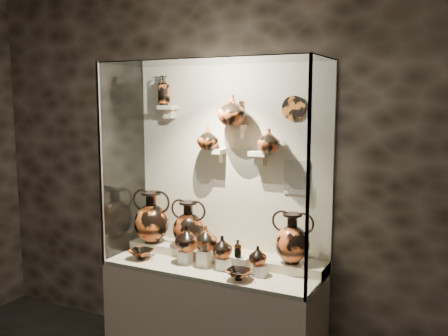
% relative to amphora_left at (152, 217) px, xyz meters
% --- Properties ---
extents(wall_back, '(5.00, 0.02, 3.20)m').
position_rel_amphora_left_xyz_m(wall_back, '(0.65, 0.21, 0.48)').
color(wall_back, '#2C241B').
rests_on(wall_back, ground).
extents(plinth, '(1.70, 0.60, 0.80)m').
position_rel_amphora_left_xyz_m(plinth, '(0.65, -0.11, -0.72)').
color(plinth, beige).
rests_on(plinth, floor).
extents(front_tier, '(1.68, 0.58, 0.03)m').
position_rel_amphora_left_xyz_m(front_tier, '(0.65, -0.11, -0.31)').
color(front_tier, beige).
rests_on(front_tier, plinth).
extents(rear_tier, '(1.70, 0.25, 0.10)m').
position_rel_amphora_left_xyz_m(rear_tier, '(0.65, 0.06, -0.27)').
color(rear_tier, beige).
rests_on(rear_tier, plinth).
extents(back_panel, '(1.70, 0.03, 1.60)m').
position_rel_amphora_left_xyz_m(back_panel, '(0.65, 0.20, 0.48)').
color(back_panel, beige).
rests_on(back_panel, plinth).
extents(glass_front, '(1.70, 0.01, 1.60)m').
position_rel_amphora_left_xyz_m(glass_front, '(0.65, -0.41, 0.48)').
color(glass_front, white).
rests_on(glass_front, plinth).
extents(glass_left, '(0.01, 0.60, 1.60)m').
position_rel_amphora_left_xyz_m(glass_left, '(-0.19, -0.11, 0.48)').
color(glass_left, white).
rests_on(glass_left, plinth).
extents(glass_right, '(0.01, 0.60, 1.60)m').
position_rel_amphora_left_xyz_m(glass_right, '(1.50, -0.11, 0.48)').
color(glass_right, white).
rests_on(glass_right, plinth).
extents(glass_top, '(1.70, 0.60, 0.01)m').
position_rel_amphora_left_xyz_m(glass_top, '(0.65, -0.11, 1.27)').
color(glass_top, white).
rests_on(glass_top, back_panel).
extents(frame_post_left, '(0.02, 0.02, 1.60)m').
position_rel_amphora_left_xyz_m(frame_post_left, '(-0.19, -0.40, 0.48)').
color(frame_post_left, gray).
rests_on(frame_post_left, plinth).
extents(frame_post_right, '(0.02, 0.02, 1.60)m').
position_rel_amphora_left_xyz_m(frame_post_right, '(1.49, -0.40, 0.48)').
color(frame_post_right, gray).
rests_on(frame_post_right, plinth).
extents(pedestal_a, '(0.09, 0.09, 0.10)m').
position_rel_amphora_left_xyz_m(pedestal_a, '(0.43, -0.16, -0.24)').
color(pedestal_a, silver).
rests_on(pedestal_a, front_tier).
extents(pedestal_b, '(0.09, 0.09, 0.13)m').
position_rel_amphora_left_xyz_m(pedestal_b, '(0.60, -0.16, -0.23)').
color(pedestal_b, silver).
rests_on(pedestal_b, front_tier).
extents(pedestal_c, '(0.09, 0.09, 0.09)m').
position_rel_amphora_left_xyz_m(pedestal_c, '(0.77, -0.16, -0.25)').
color(pedestal_c, silver).
rests_on(pedestal_c, front_tier).
extents(pedestal_d, '(0.09, 0.09, 0.12)m').
position_rel_amphora_left_xyz_m(pedestal_d, '(0.93, -0.16, -0.23)').
color(pedestal_d, silver).
rests_on(pedestal_d, front_tier).
extents(pedestal_e, '(0.09, 0.09, 0.08)m').
position_rel_amphora_left_xyz_m(pedestal_e, '(1.07, -0.16, -0.25)').
color(pedestal_e, silver).
rests_on(pedestal_e, front_tier).
extents(bracket_ul, '(0.14, 0.12, 0.04)m').
position_rel_amphora_left_xyz_m(bracket_ul, '(0.10, 0.13, 0.93)').
color(bracket_ul, beige).
rests_on(bracket_ul, back_panel).
extents(bracket_ca, '(0.14, 0.12, 0.04)m').
position_rel_amphora_left_xyz_m(bracket_ca, '(0.55, 0.13, 0.58)').
color(bracket_ca, beige).
rests_on(bracket_ca, back_panel).
extents(bracket_cb, '(0.10, 0.12, 0.04)m').
position_rel_amphora_left_xyz_m(bracket_cb, '(0.75, 0.13, 0.78)').
color(bracket_cb, beige).
rests_on(bracket_cb, back_panel).
extents(bracket_cc, '(0.14, 0.12, 0.04)m').
position_rel_amphora_left_xyz_m(bracket_cc, '(0.93, 0.13, 0.58)').
color(bracket_cc, beige).
rests_on(bracket_cc, back_panel).
extents(amphora_left, '(0.43, 0.43, 0.44)m').
position_rel_amphora_left_xyz_m(amphora_left, '(0.00, 0.00, 0.00)').
color(amphora_left, '#C75926').
rests_on(amphora_left, rear_tier).
extents(amphora_mid, '(0.40, 0.40, 0.39)m').
position_rel_amphora_left_xyz_m(amphora_mid, '(0.35, 0.02, -0.03)').
color(amphora_mid, '#9A3E1B').
rests_on(amphora_mid, rear_tier).
extents(amphora_right, '(0.37, 0.37, 0.38)m').
position_rel_amphora_left_xyz_m(amphora_right, '(1.25, 0.02, -0.03)').
color(amphora_right, '#C75926').
rests_on(amphora_right, rear_tier).
extents(jug_a, '(0.24, 0.24, 0.20)m').
position_rel_amphora_left_xyz_m(jug_a, '(0.44, -0.15, -0.09)').
color(jug_a, '#C75926').
rests_on(jug_a, pedestal_a).
extents(jug_b, '(0.19, 0.19, 0.19)m').
position_rel_amphora_left_xyz_m(jug_b, '(0.61, -0.15, -0.07)').
color(jug_b, '#9A3E1B').
rests_on(jug_b, pedestal_b).
extents(jug_c, '(0.20, 0.20, 0.17)m').
position_rel_amphora_left_xyz_m(jug_c, '(0.75, -0.15, -0.12)').
color(jug_c, '#C75926').
rests_on(jug_c, pedestal_c).
extents(jug_e, '(0.17, 0.17, 0.14)m').
position_rel_amphora_left_xyz_m(jug_e, '(1.05, -0.15, -0.14)').
color(jug_e, '#C75926').
rests_on(jug_e, pedestal_e).
extents(lekythos_small, '(0.07, 0.07, 0.15)m').
position_rel_amphora_left_xyz_m(lekythos_small, '(0.90, -0.18, -0.10)').
color(lekythos_small, '#9A3E1B').
rests_on(lekythos_small, pedestal_d).
extents(kylix_left, '(0.30, 0.27, 0.10)m').
position_rel_amphora_left_xyz_m(kylix_left, '(0.06, -0.23, -0.24)').
color(kylix_left, '#9A3E1B').
rests_on(kylix_left, front_tier).
extents(kylix_right, '(0.28, 0.25, 0.09)m').
position_rel_amphora_left_xyz_m(kylix_right, '(0.96, -0.30, -0.25)').
color(kylix_right, '#C75926').
rests_on(kylix_right, front_tier).
extents(lekythos_tall, '(0.14, 0.14, 0.28)m').
position_rel_amphora_left_xyz_m(lekythos_tall, '(0.07, 0.12, 1.08)').
color(lekythos_tall, '#C75926').
rests_on(lekythos_tall, bracket_ul).
extents(ovoid_vase_a, '(0.22, 0.22, 0.18)m').
position_rel_amphora_left_xyz_m(ovoid_vase_a, '(0.50, 0.09, 0.69)').
color(ovoid_vase_a, '#9A3E1B').
rests_on(ovoid_vase_a, bracket_ca).
extents(ovoid_vase_b, '(0.23, 0.23, 0.23)m').
position_rel_amphora_left_xyz_m(ovoid_vase_b, '(0.73, 0.07, 0.91)').
color(ovoid_vase_b, '#9A3E1B').
rests_on(ovoid_vase_b, bracket_cb).
extents(ovoid_vase_c, '(0.19, 0.19, 0.18)m').
position_rel_amphora_left_xyz_m(ovoid_vase_c, '(1.03, 0.09, 0.69)').
color(ovoid_vase_c, '#9A3E1B').
rests_on(ovoid_vase_c, bracket_cc).
extents(wall_plate, '(0.19, 0.02, 0.19)m').
position_rel_amphora_left_xyz_m(wall_plate, '(1.19, 0.18, 0.93)').
color(wall_plate, '#C06325').
rests_on(wall_plate, back_panel).
extents(info_placard, '(0.20, 0.01, 0.26)m').
position_rel_amphora_left_xyz_m(info_placard, '(1.22, 0.18, 0.40)').
color(info_placard, beige).
rests_on(info_placard, back_panel).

